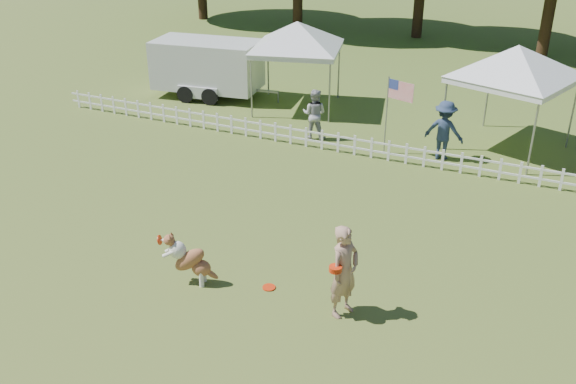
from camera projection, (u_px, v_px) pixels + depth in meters
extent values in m
plane|color=#36581B|center=(269.00, 290.00, 12.31)|extent=(120.00, 120.00, 0.00)
imported|color=tan|center=(344.00, 271.00, 11.29)|extent=(0.61, 0.75, 1.77)
cylinder|color=red|center=(269.00, 287.00, 12.37)|extent=(0.28, 0.28, 0.02)
imported|color=#A3A2A7|center=(314.00, 114.00, 19.17)|extent=(0.79, 0.65, 1.52)
imported|color=#25344F|center=(444.00, 130.00, 17.69)|extent=(1.14, 0.71, 1.69)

